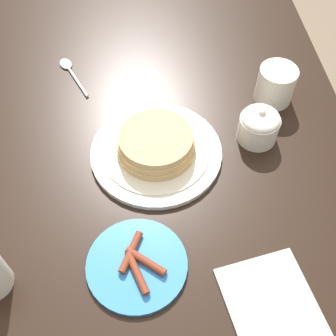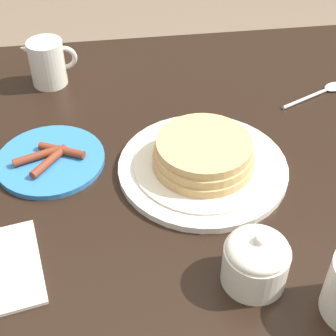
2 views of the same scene
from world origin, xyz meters
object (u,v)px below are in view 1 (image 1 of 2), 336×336
napkin (271,304)px  spoon (70,70)px  side_plate_bacon (137,264)px  pancake_plate (156,147)px  sugar_bowl (259,125)px  coffee_mug (275,84)px

napkin → spoon: size_ratio=1.28×
side_plate_bacon → spoon: size_ratio=1.21×
napkin → side_plate_bacon: bearing=67.9°
pancake_plate → napkin: bearing=-153.7°
sugar_bowl → napkin: size_ratio=0.45×
side_plate_bacon → sugar_bowl: size_ratio=2.09×
pancake_plate → coffee_mug: size_ratio=2.37×
pancake_plate → sugar_bowl: bearing=-83.4°
pancake_plate → sugar_bowl: (0.03, -0.23, 0.02)m
sugar_bowl → pancake_plate: bearing=96.6°
coffee_mug → spoon: 0.51m
pancake_plate → spoon: pancake_plate is taller
coffee_mug → spoon: coffee_mug is taller
pancake_plate → napkin: pancake_plate is taller
coffee_mug → spoon: bearing=73.9°
napkin → coffee_mug: bearing=-13.8°
pancake_plate → side_plate_bacon: 0.26m
napkin → sugar_bowl: bearing=-8.5°
coffee_mug → napkin: bearing=166.2°
side_plate_bacon → napkin: bearing=-112.1°
spoon → side_plate_bacon: bearing=-165.2°
coffee_mug → sugar_bowl: same height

